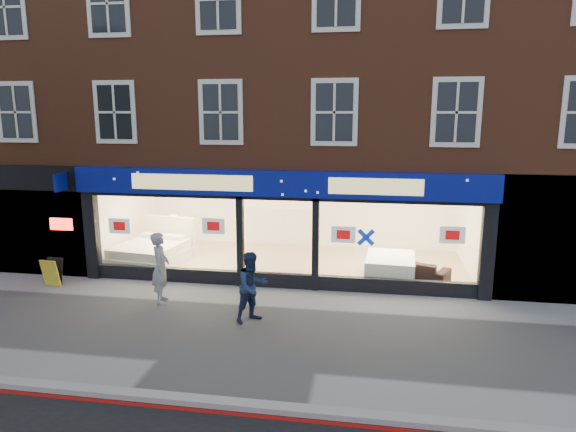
% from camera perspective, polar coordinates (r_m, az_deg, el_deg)
% --- Properties ---
extents(ground, '(120.00, 120.00, 0.00)m').
position_cam_1_polar(ground, '(11.71, -3.94, -12.82)').
color(ground, gray).
rests_on(ground, ground).
extents(kerb_line, '(60.00, 0.10, 0.01)m').
position_cam_1_polar(kerb_line, '(9.08, -8.73, -20.70)').
color(kerb_line, '#8C0A07').
rests_on(kerb_line, ground).
extents(kerb_stone, '(60.00, 0.25, 0.12)m').
position_cam_1_polar(kerb_stone, '(9.21, -8.33, -19.77)').
color(kerb_stone, gray).
rests_on(kerb_stone, ground).
extents(showroom_floor, '(11.00, 4.50, 0.10)m').
position_cam_1_polar(showroom_floor, '(16.53, 0.24, -5.23)').
color(showroom_floor, tan).
rests_on(showroom_floor, ground).
extents(building, '(19.00, 8.26, 10.30)m').
position_cam_1_polar(building, '(17.58, 1.12, 17.59)').
color(building, brown).
rests_on(building, ground).
extents(display_bed, '(2.22, 2.56, 1.31)m').
position_cam_1_polar(display_bed, '(16.82, -14.82, -3.85)').
color(display_bed, white).
rests_on(display_bed, showroom_floor).
extents(bedside_table, '(0.54, 0.54, 0.55)m').
position_cam_1_polar(bedside_table, '(18.77, -12.53, -2.43)').
color(bedside_table, brown).
rests_on(bedside_table, showroom_floor).
extents(mattress_stack, '(1.45, 1.78, 0.67)m').
position_cam_1_polar(mattress_stack, '(15.04, 11.27, -5.64)').
color(mattress_stack, white).
rests_on(mattress_stack, showroom_floor).
extents(sofa, '(2.22, 1.58, 0.60)m').
position_cam_1_polar(sofa, '(15.14, 13.54, -5.76)').
color(sofa, black).
rests_on(sofa, showroom_floor).
extents(a_board, '(0.55, 0.38, 0.80)m').
position_cam_1_polar(a_board, '(15.89, -24.70, -5.71)').
color(a_board, gold).
rests_on(a_board, ground).
extents(pedestrian_grey, '(0.59, 0.76, 1.84)m').
position_cam_1_polar(pedestrian_grey, '(13.53, -13.98, -5.58)').
color(pedestrian_grey, '#94959A').
rests_on(pedestrian_grey, ground).
extents(pedestrian_blue, '(1.02, 1.02, 1.67)m').
position_cam_1_polar(pedestrian_blue, '(12.03, -3.99, -7.86)').
color(pedestrian_blue, '#1A274A').
rests_on(pedestrian_blue, ground).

